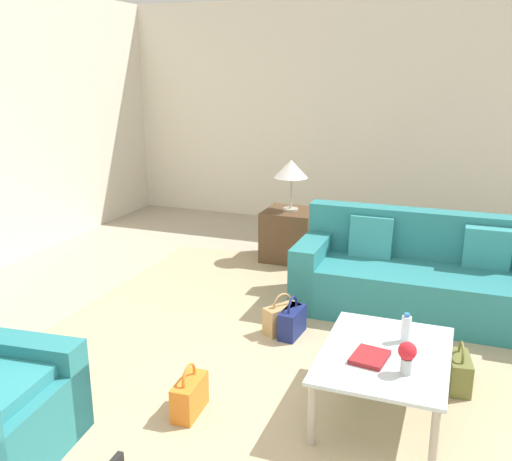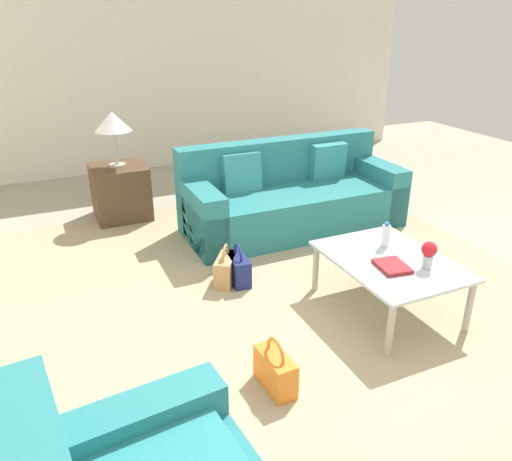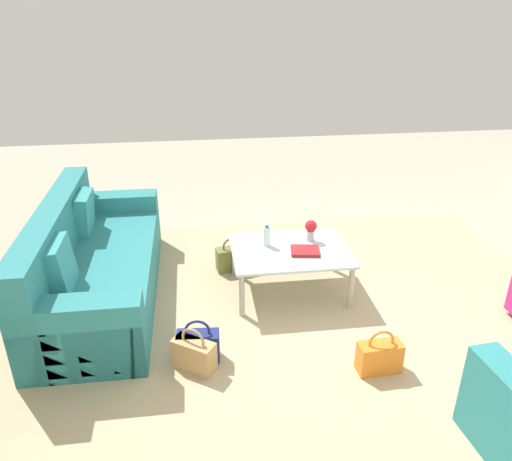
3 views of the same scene
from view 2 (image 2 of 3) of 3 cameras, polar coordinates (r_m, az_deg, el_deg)
ground_plane at (r=3.56m, az=11.95°, el=-13.70°), size 12.00×12.00×0.00m
wall_right at (r=7.52m, az=-11.08°, el=18.84°), size 0.12×8.00×3.10m
area_rug at (r=3.88m, az=4.31°, el=-9.71°), size 5.20×4.40×0.01m
couch at (r=5.34m, az=3.85°, el=3.66°), size 0.92×2.29×0.90m
coffee_table at (r=3.89m, az=15.02°, el=-3.82°), size 1.06×0.80×0.44m
water_bottle at (r=4.03m, az=14.60°, el=-0.55°), size 0.06×0.06×0.20m
coffee_table_book at (r=3.74m, az=15.30°, el=-3.96°), size 0.28×0.24×0.03m
flower_vase at (r=3.77m, az=19.14°, el=-2.40°), size 0.11×0.11×0.21m
side_table at (r=5.78m, az=-15.23°, el=4.30°), size 0.58×0.58×0.59m
table_lamp at (r=5.58m, az=-16.07°, el=11.73°), size 0.38×0.38×0.59m
handbag_navy at (r=4.26m, az=-2.06°, el=-4.35°), size 0.33×0.17×0.36m
handbag_olive at (r=4.61m, az=15.41°, el=-2.97°), size 0.34×0.19×0.36m
handbag_tan at (r=4.26m, az=-3.46°, el=-4.42°), size 0.34×0.30×0.36m
handbag_orange at (r=3.16m, az=2.22°, el=-15.69°), size 0.33×0.16×0.36m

